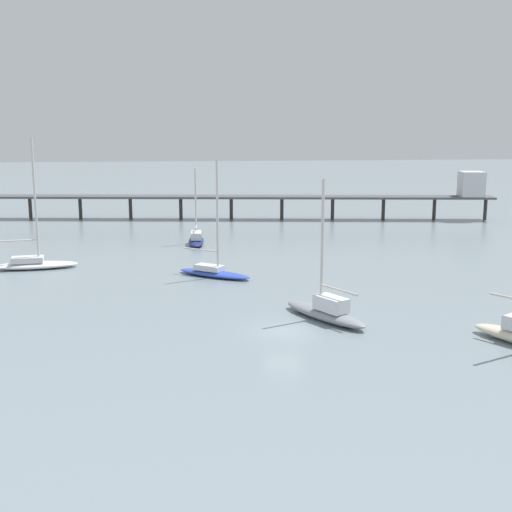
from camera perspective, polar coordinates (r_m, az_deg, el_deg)
ground_plane at (r=47.08m, az=2.39°, el=-6.31°), size 400.00×400.00×0.00m
pier at (r=99.37m, az=4.00°, el=5.22°), size 75.90×12.49×7.02m
sailboat_blue at (r=63.10m, az=-3.58°, el=-1.17°), size 7.31×5.94×10.84m
sailboat_navy at (r=79.78m, az=-5.04°, el=1.47°), size 1.84×7.36×8.81m
sailboat_white at (r=69.77m, az=-18.17°, el=-0.47°), size 8.43×3.34×12.74m
sailboat_gray at (r=49.62m, az=5.90°, el=-4.53°), size 5.81×8.01×10.23m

